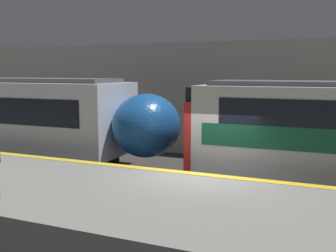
{
  "coord_description": "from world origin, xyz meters",
  "views": [
    {
      "loc": [
        3.11,
        -9.92,
        3.75
      ],
      "look_at": [
        -1.5,
        1.1,
        2.09
      ],
      "focal_mm": 42.0,
      "sensor_mm": 36.0,
      "label": 1
    }
  ],
  "objects": [
    {
      "name": "ground_plane",
      "position": [
        0.0,
        0.0,
        0.0
      ],
      "size": [
        120.0,
        120.0,
        0.0
      ],
      "primitive_type": "plane",
      "color": "#33302D"
    },
    {
      "name": "platform",
      "position": [
        0.0,
        -2.27,
        0.51
      ],
      "size": [
        40.0,
        4.55,
        1.03
      ],
      "color": "slate",
      "rests_on": "ground"
    },
    {
      "name": "station_rear_barrier",
      "position": [
        0.0,
        6.75,
        2.52
      ],
      "size": [
        50.0,
        0.15,
        5.05
      ],
      "color": "#B2AD9E",
      "rests_on": "ground"
    }
  ]
}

